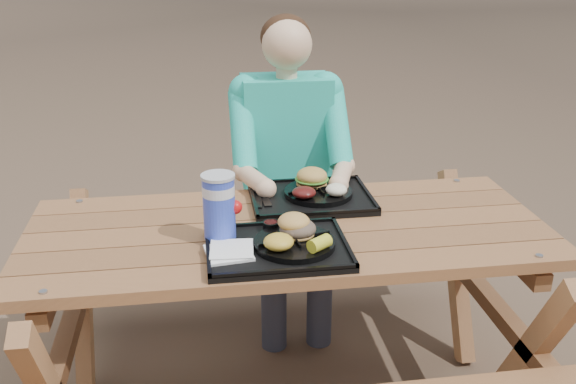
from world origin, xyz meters
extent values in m
cube|color=black|center=(-0.06, -0.18, 0.76)|extent=(0.45, 0.35, 0.02)
cube|color=black|center=(0.12, 0.21, 0.76)|extent=(0.45, 0.35, 0.02)
cylinder|color=black|center=(-0.01, -0.19, 0.78)|extent=(0.26, 0.26, 0.02)
cylinder|color=black|center=(0.15, 0.22, 0.78)|extent=(0.26, 0.26, 0.02)
cube|color=white|center=(-0.22, -0.21, 0.78)|extent=(0.15, 0.15, 0.02)
cylinder|color=blue|center=(-0.24, -0.09, 0.87)|extent=(0.10, 0.10, 0.21)
cylinder|color=black|center=(-0.07, -0.07, 0.79)|extent=(0.06, 0.06, 0.03)
cylinder|color=orange|center=(0.00, -0.06, 0.79)|extent=(0.06, 0.06, 0.03)
ellipsoid|color=gold|center=(-0.06, -0.24, 0.81)|extent=(0.09, 0.09, 0.05)
cube|color=black|center=(-0.06, 0.21, 0.77)|extent=(0.03, 0.16, 0.01)
ellipsoid|color=#521210|center=(0.08, 0.16, 0.81)|extent=(0.09, 0.09, 0.04)
ellipsoid|color=white|center=(0.21, 0.16, 0.81)|extent=(0.08, 0.08, 0.04)
camera|label=1|loc=(-0.29, -1.99, 1.69)|focal=40.00mm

